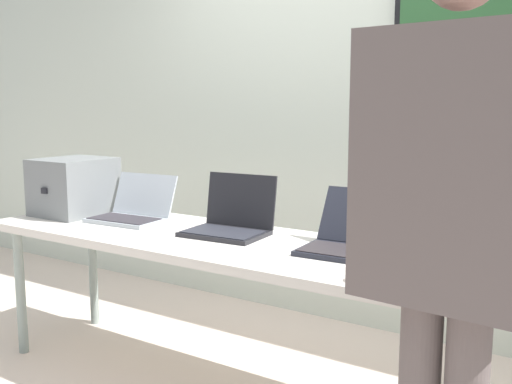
{
  "coord_description": "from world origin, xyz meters",
  "views": [
    {
      "loc": [
        1.44,
        -2.09,
        1.33
      ],
      "look_at": [
        -0.01,
        0.16,
        0.93
      ],
      "focal_mm": 41.04,
      "sensor_mm": 36.0,
      "label": 1
    }
  ],
  "objects": [
    {
      "name": "coffee_mug",
      "position": [
        0.74,
        -0.25,
        0.77
      ],
      "size": [
        0.09,
        0.09,
        0.09
      ],
      "color": "#C94A34",
      "rests_on": "workbench"
    },
    {
      "name": "person",
      "position": [
        1.08,
        -0.62,
        1.06
      ],
      "size": [
        0.48,
        0.62,
        1.74
      ],
      "color": "#645856",
      "rests_on": "ground"
    },
    {
      "name": "equipment_box",
      "position": [
        -1.12,
        0.04,
        0.88
      ],
      "size": [
        0.35,
        0.39,
        0.31
      ],
      "color": "slate",
      "rests_on": "workbench"
    },
    {
      "name": "laptop_station_1",
      "position": [
        -0.12,
        0.11,
        0.79
      ],
      "size": [
        0.39,
        0.33,
        0.27
      ],
      "color": "black",
      "rests_on": "workbench"
    },
    {
      "name": "laptop_station_2",
      "position": [
        0.47,
        0.1,
        0.78
      ],
      "size": [
        0.34,
        0.4,
        0.24
      ],
      "color": "#1F212C",
      "rests_on": "workbench"
    },
    {
      "name": "back_wall",
      "position": [
        0.02,
        1.13,
        1.31
      ],
      "size": [
        8.0,
        0.11,
        2.59
      ],
      "color": "silver",
      "rests_on": "ground"
    },
    {
      "name": "workbench",
      "position": [
        0.0,
        0.0,
        0.68
      ],
      "size": [
        2.69,
        0.7,
        0.73
      ],
      "color": "silver",
      "rests_on": "ground"
    },
    {
      "name": "paper_sheet",
      "position": [
        0.89,
        -0.17,
        0.73
      ],
      "size": [
        0.27,
        0.34,
        0.0
      ],
      "color": "white",
      "rests_on": "workbench"
    },
    {
      "name": "laptop_station_0",
      "position": [
        -0.73,
        0.08,
        0.78
      ],
      "size": [
        0.4,
        0.34,
        0.23
      ],
      "color": "#A8B1BB",
      "rests_on": "workbench"
    }
  ]
}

